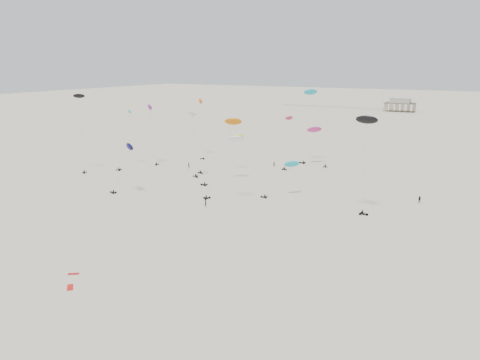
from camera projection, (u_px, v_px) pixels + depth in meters
The scene contains 23 objects.
ground_plane at pixel (359, 142), 210.63m from camera, with size 900.00×900.00×0.00m, color beige.
pavilion_main at pixel (400, 106), 341.86m from camera, with size 21.00×13.00×9.80m.
pier_fence at pixel (331, 107), 366.93m from camera, with size 80.20×0.20×1.50m.
rig_0 at pixel (81, 120), 152.99m from camera, with size 10.03×9.48×25.29m.
rig_1 at pixel (125, 137), 159.00m from camera, with size 6.57×13.79×20.78m.
rig_2 at pixel (287, 170), 125.40m from camera, with size 7.71×10.44×11.09m.
rig_3 at pixel (194, 132), 144.75m from camera, with size 6.05×5.28×20.54m.
rig_4 at pixel (151, 118), 163.18m from camera, with size 7.87×6.74×20.87m.
rig_5 at pixel (287, 138), 158.58m from camera, with size 5.07×11.77×17.74m.
rig_6 at pixel (316, 135), 163.28m from camera, with size 10.08×8.96×13.90m.
rig_7 at pixel (201, 108), 178.01m from camera, with size 9.61×12.19×22.54m.
rig_8 at pixel (127, 155), 127.61m from camera, with size 6.14×7.46×13.65m.
rig_9 at pixel (226, 148), 154.21m from camera, with size 9.68×15.68×17.33m.
rig_10 at pixel (309, 106), 166.72m from camera, with size 5.07×11.35×25.89m.
rig_11 at pixel (366, 136), 110.73m from camera, with size 6.02×8.49×22.91m.
rig_12 at pixel (227, 139), 119.63m from camera, with size 8.99×6.98×21.31m.
rig_13 at pixel (230, 147), 141.50m from camera, with size 6.86×16.44×17.39m.
spectator_0 at pixel (206, 206), 116.14m from camera, with size 0.83×0.57×2.29m, color black.
spectator_1 at pixel (419, 203), 119.17m from camera, with size 1.03×0.60×2.11m, color black.
spectator_2 at pixel (189, 168), 158.57m from camera, with size 1.29×0.69×2.18m, color black.
spectator_3 at pixel (274, 167), 160.91m from camera, with size 0.74×0.51×2.03m, color black.
grounded_kite_a at pixel (70, 288), 74.26m from camera, with size 2.20×0.90×0.08m, color red.
grounded_kite_b at pixel (74, 274), 79.00m from camera, with size 1.80×0.70×0.07m, color #B30B16.
Camera 1 is at (52.97, -8.68, 34.68)m, focal length 35.00 mm.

